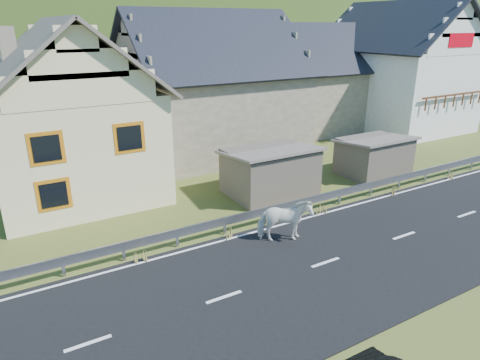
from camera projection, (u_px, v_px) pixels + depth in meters
ground at (404, 237)px, 16.76m from camera, size 160.00×160.00×0.00m
road at (404, 236)px, 16.75m from camera, size 60.00×7.00×0.04m
lane_markings at (404, 236)px, 16.75m from camera, size 60.00×6.60×0.01m
guardrail at (340, 193)px, 19.56m from camera, size 28.10×0.09×0.75m
shed_left at (270, 172)px, 20.72m from camera, size 4.30×3.30×2.40m
shed_right at (373, 157)px, 23.41m from camera, size 3.80×2.90×2.20m
house_cream at (67, 102)px, 20.31m from camera, size 7.80×9.80×8.30m
house_stone_a at (209, 78)px, 26.89m from camera, size 10.80×9.80×8.90m
house_stone_b at (313, 73)px, 33.35m from camera, size 9.80×8.80×8.10m
house_white at (398, 62)px, 33.45m from camera, size 8.80×10.80×9.70m
mountain at (43, 97)px, 172.26m from camera, size 440.00×280.00×260.00m
horse at (284, 221)px, 16.09m from camera, size 1.60×2.19×1.69m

